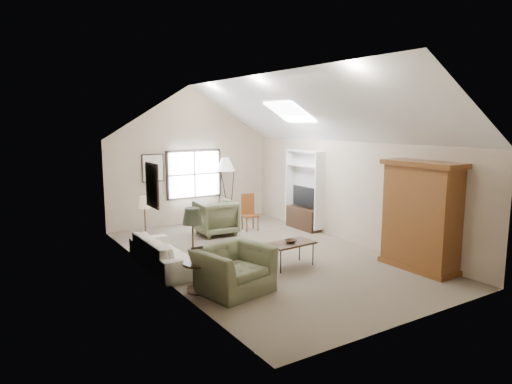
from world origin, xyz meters
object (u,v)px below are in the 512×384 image
side_table (198,277)px  armchair_near (233,270)px  armchair_far (216,218)px  coffee_table (291,255)px  sofa (165,253)px  side_chair (250,212)px  armoire (421,216)px

side_table → armchair_near: bearing=-29.4°
armchair_near → armchair_far: size_ratio=1.22×
coffee_table → side_table: (-2.22, -0.27, 0.01)m
armchair_near → coffee_table: 1.78m
armchair_far → coffee_table: 3.27m
sofa → side_chair: size_ratio=2.14×
armchair_near → coffee_table: armchair_near is taller
armchair_near → side_chair: size_ratio=1.21×
sofa → coffee_table: sofa is taller
side_table → side_chair: (3.18, 3.44, 0.23)m
side_chair → coffee_table: bearing=-97.9°
sofa → armchair_far: size_ratio=2.16×
sofa → side_chair: side_chair is taller
armchair_far → coffee_table: armchair_far is taller
armoire → coffee_table: armoire is taller
armchair_far → sofa: bearing=45.2°
armoire → sofa: (-4.38, 2.82, -0.78)m
sofa → armchair_far: bearing=-48.1°
armoire → sofa: 5.27m
armchair_far → coffee_table: (0.06, -3.26, -0.20)m
armchair_near → side_chair: (2.64, 3.74, 0.11)m
sofa → armoire: bearing=-122.7°
sofa → coffee_table: 2.59m
side_chair → armoire: bearing=-66.7°
armoire → coffee_table: 2.75m
sofa → side_chair: 3.67m
armoire → armchair_far: size_ratio=2.20×
armchair_near → armchair_far: armchair_far is taller
armchair_near → side_table: size_ratio=2.26×
armchair_far → side_table: size_ratio=1.85×
sofa → coffee_table: size_ratio=2.14×
armoire → side_chair: armoire is taller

